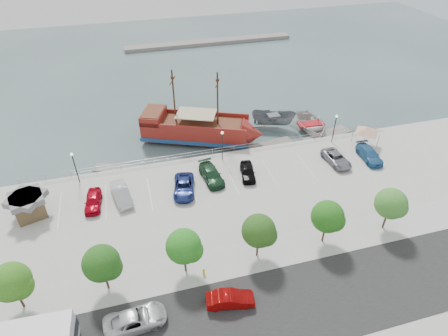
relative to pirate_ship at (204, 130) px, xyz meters
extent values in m
plane|color=#3B4C4D|center=(0.89, -13.11, -1.86)|extent=(160.00, 160.00, 0.00)
cube|color=black|center=(0.89, -29.11, -0.85)|extent=(100.00, 8.00, 0.04)
cube|color=#B4B4B2|center=(0.89, -23.11, -0.85)|extent=(100.00, 4.00, 0.05)
cylinder|color=gray|center=(0.89, -5.31, 0.09)|extent=(50.00, 0.06, 0.06)
cylinder|color=gray|center=(0.89, -5.31, -0.31)|extent=(50.00, 0.06, 0.06)
cube|color=gray|center=(10.89, 41.89, -1.46)|extent=(40.00, 3.00, 0.80)
cube|color=maroon|center=(-1.17, 0.50, -0.09)|extent=(15.59, 10.21, 2.43)
cube|color=navy|center=(-1.17, 0.50, -0.88)|extent=(15.96, 10.58, 0.56)
cone|color=maroon|center=(6.39, -2.75, -0.09)|extent=(4.52, 5.31, 4.49)
cube|color=maroon|center=(-6.75, 2.91, 1.78)|extent=(4.43, 5.40, 1.31)
cube|color=brown|center=(-6.75, 2.91, 2.48)|extent=(4.11, 4.99, 0.11)
cube|color=brown|center=(-0.74, 0.32, 1.18)|extent=(12.79, 8.59, 0.14)
cube|color=maroon|center=(-0.28, 2.56, 1.46)|extent=(13.81, 6.09, 0.65)
cube|color=maroon|center=(-2.06, -1.56, 1.46)|extent=(13.81, 6.09, 0.65)
cylinder|color=#382111|center=(1.84, -0.79, 4.96)|extent=(0.29, 0.29, 7.67)
cylinder|color=#382111|center=(-3.75, 1.61, 4.96)|extent=(0.29, 0.29, 7.67)
cylinder|color=#382111|center=(1.84, -0.79, 7.30)|extent=(1.23, 2.63, 0.13)
cylinder|color=#382111|center=(-3.75, 1.61, 7.30)|extent=(1.23, 2.63, 0.13)
cube|color=#C2B287|center=(-1.00, 0.43, 2.53)|extent=(6.39, 5.41, 0.11)
cylinder|color=#382111|center=(6.99, -3.01, 1.04)|extent=(2.20, 1.06, 0.55)
imported|color=slate|center=(11.01, 0.95, -0.57)|extent=(7.12, 5.05, 2.58)
imported|color=beige|center=(16.28, -1.30, -1.07)|extent=(5.86, 7.94, 1.59)
cube|color=gray|center=(-12.60, -3.91, -1.69)|extent=(6.40, 3.86, 0.35)
cube|color=slate|center=(8.78, -3.91, -1.67)|extent=(6.96, 2.80, 0.39)
cube|color=gray|center=(17.76, -3.91, -1.64)|extent=(8.13, 4.43, 0.45)
cube|color=brown|center=(-21.91, -11.20, 0.19)|extent=(3.58, 3.58, 2.11)
cube|color=slate|center=(-21.91, -11.20, 1.49)|extent=(4.06, 4.06, 0.67)
cylinder|color=slate|center=(19.61, -7.24, 0.16)|extent=(0.07, 0.07, 2.05)
cylinder|color=slate|center=(22.02, -7.09, 0.16)|extent=(0.07, 0.07, 2.05)
cylinder|color=slate|center=(19.76, -9.66, 0.16)|extent=(0.07, 0.07, 2.05)
cylinder|color=slate|center=(22.17, -9.51, 0.16)|extent=(0.07, 0.07, 2.05)
pyramid|color=beige|center=(20.89, -8.37, 1.97)|extent=(4.14, 4.14, 0.84)
imported|color=#B2B3B5|center=(-11.99, -27.33, -0.16)|extent=(5.22, 2.74, 1.40)
imported|color=#860605|center=(-4.08, -27.53, -0.18)|extent=(4.31, 2.14, 1.36)
cylinder|color=#E6CA00|center=(-5.57, -23.91, -0.57)|extent=(0.24, 0.24, 0.59)
sphere|color=#E6CA00|center=(-5.57, -23.91, -0.26)|extent=(0.25, 0.25, 0.25)
cylinder|color=black|center=(-17.11, -6.61, 1.14)|extent=(0.12, 0.12, 4.00)
sphere|color=#FFF2CC|center=(-17.11, -6.61, 3.24)|extent=(0.36, 0.36, 0.36)
cylinder|color=black|center=(0.89, -6.61, 1.14)|extent=(0.12, 0.12, 4.00)
sphere|color=#FFF2CC|center=(0.89, -6.61, 3.24)|extent=(0.36, 0.36, 0.36)
cylinder|color=black|center=(16.89, -6.61, 1.14)|extent=(0.12, 0.12, 4.00)
sphere|color=#FFF2CC|center=(16.89, -6.61, 3.24)|extent=(0.36, 0.36, 0.36)
cylinder|color=#473321|center=(-21.11, -23.11, 0.24)|extent=(0.20, 0.20, 2.20)
sphere|color=#2F6317|center=(-21.11, -23.11, 2.54)|extent=(3.20, 3.20, 3.20)
sphere|color=#2F6317|center=(-20.51, -23.41, 2.14)|extent=(2.20, 2.20, 2.20)
cylinder|color=#473321|center=(-14.11, -23.11, 0.24)|extent=(0.20, 0.20, 2.20)
sphere|color=#1D4B14|center=(-14.11, -23.11, 2.54)|extent=(3.20, 3.20, 3.20)
sphere|color=#1D4B14|center=(-13.51, -23.41, 2.14)|extent=(2.20, 2.20, 2.20)
cylinder|color=#473321|center=(-7.11, -23.11, 0.24)|extent=(0.20, 0.20, 2.20)
sphere|color=#226919|center=(-7.11, -23.11, 2.54)|extent=(3.20, 3.20, 3.20)
sphere|color=#226919|center=(-6.51, -23.41, 2.14)|extent=(2.20, 2.20, 2.20)
cylinder|color=#473321|center=(-0.11, -23.11, 0.24)|extent=(0.20, 0.20, 2.20)
sphere|color=#234815|center=(-0.11, -23.11, 2.54)|extent=(3.20, 3.20, 3.20)
sphere|color=#234815|center=(0.49, -23.41, 2.14)|extent=(2.20, 2.20, 2.20)
cylinder|color=#473321|center=(6.89, -23.11, 0.24)|extent=(0.20, 0.20, 2.20)
sphere|color=#1F5815|center=(6.89, -23.11, 2.54)|extent=(3.20, 3.20, 3.20)
sphere|color=#1F5815|center=(7.49, -23.41, 2.14)|extent=(2.20, 2.20, 2.20)
cylinder|color=#473321|center=(13.89, -23.11, 0.24)|extent=(0.20, 0.20, 2.20)
sphere|color=#387128|center=(13.89, -23.11, 2.54)|extent=(3.20, 3.20, 3.20)
sphere|color=#387128|center=(14.49, -23.41, 2.14)|extent=(2.20, 2.20, 2.20)
imported|color=#AC0215|center=(-15.39, -11.45, -0.15)|extent=(2.06, 4.31, 1.42)
imported|color=silver|center=(-12.26, -11.17, -0.07)|extent=(2.58, 5.06, 1.59)
imported|color=navy|center=(-5.14, -11.71, -0.16)|extent=(3.31, 5.43, 1.41)
imported|color=#1B4025|center=(-1.50, -10.34, -0.13)|extent=(2.64, 5.27, 1.47)
imported|color=black|center=(2.97, -10.91, -0.16)|extent=(2.42, 4.38, 1.41)
imported|color=gray|center=(14.94, -11.29, -0.20)|extent=(2.57, 4.93, 1.33)
imported|color=#2A6497|center=(19.54, -11.64, -0.15)|extent=(2.37, 5.06, 1.43)
camera|label=1|loc=(-9.60, -45.52, 27.65)|focal=30.00mm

